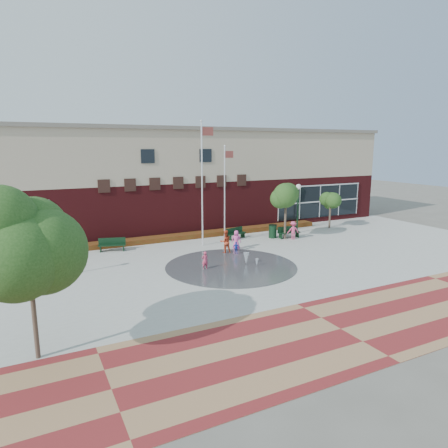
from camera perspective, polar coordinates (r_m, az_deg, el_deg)
name	(u,v)px	position (r m, az deg, el deg)	size (l,w,h in m)	color
ground	(255,280)	(23.25, 4.46, -8.01)	(120.00, 120.00, 0.00)	#666056
plaza_concrete	(224,262)	(26.59, 0.00, -5.50)	(46.00, 18.00, 0.01)	#A8A8A0
paver_band	(341,329)	(18.08, 16.33, -14.22)	(46.00, 6.00, 0.01)	maroon
splash_pad	(231,266)	(25.74, 1.00, -6.07)	(8.40, 8.40, 0.01)	#383A3D
library_building	(160,178)	(38.13, -9.17, 6.51)	(44.40, 10.40, 9.20)	#531216
flower_bed	(183,239)	(33.33, -5.87, -2.14)	(26.00, 1.20, 0.40)	maroon
flagpole_left	(203,177)	(30.25, -3.08, 6.70)	(1.11, 0.23, 9.49)	white
flagpole_right	(225,189)	(31.19, 0.15, 4.99)	(0.93, 0.27, 7.65)	white
lamp_left	(37,245)	(24.97, -25.15, -2.72)	(0.36, 0.36, 3.36)	black
lamp_right	(298,203)	(35.58, 10.51, 2.99)	(0.46, 0.46, 4.34)	black
bench_left	(112,247)	(30.36, -15.69, -3.20)	(2.02, 1.04, 0.98)	black
bench_mid	(236,235)	(33.11, 1.71, -1.64)	(1.92, 1.00, 0.93)	black
bench_right	(289,234)	(33.85, 9.25, -1.48)	(1.96, 0.68, 0.97)	black
trash_can	(273,231)	(33.63, 6.96, -1.04)	(0.69, 0.69, 1.13)	black
tree_big_left	(27,237)	(15.26, -26.37, -1.72)	(3.95, 3.95, 6.32)	#423329
tree_mid	(286,200)	(32.93, 8.83, 3.46)	(2.68, 2.68, 4.53)	#423329
tree_small_right	(331,202)	(38.48, 14.98, 3.05)	(1.97, 1.97, 3.37)	#423329
water_jet_a	(246,265)	(26.17, 3.17, -5.80)	(0.40, 0.40, 0.77)	white
water_jet_b	(257,266)	(25.83, 4.70, -6.05)	(0.21, 0.21, 0.48)	white
child_splash	(205,261)	(24.99, -2.75, -5.23)	(0.42, 0.28, 1.15)	#C93A5C
adult_red	(225,242)	(28.66, 0.20, -2.54)	(0.82, 0.64, 1.68)	#C24124
adult_pink	(236,240)	(29.77, 1.77, -2.27)	(0.70, 0.46, 1.43)	#E550A4
child_blue	(236,248)	(28.44, 1.75, -3.45)	(0.54, 0.22, 0.92)	#1F3AAB
person_bench	(293,230)	(33.34, 9.83, -0.90)	(0.99, 0.57, 1.53)	#DA4475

